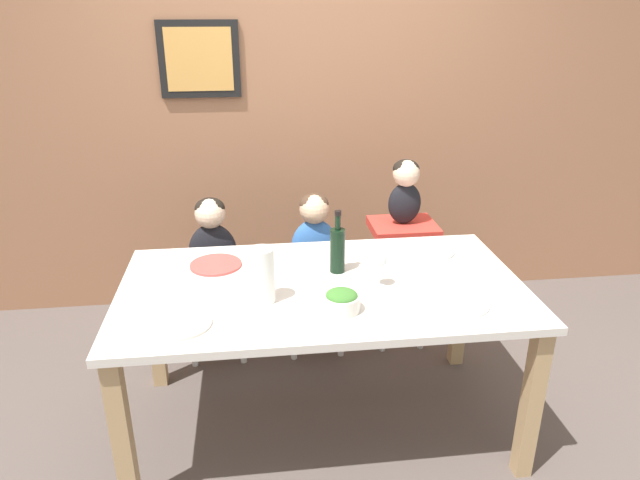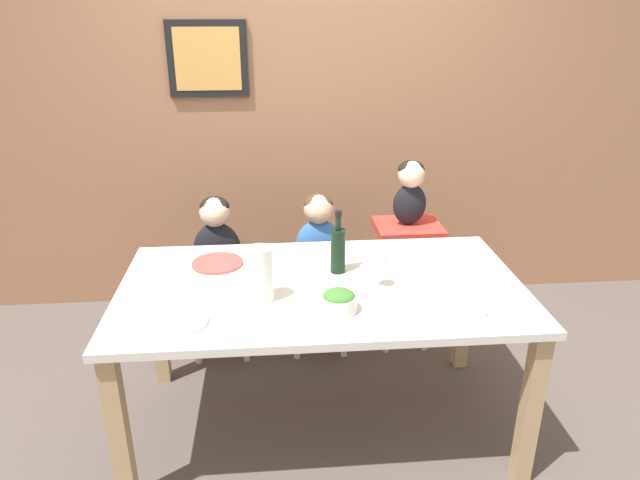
# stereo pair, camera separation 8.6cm
# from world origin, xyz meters

# --- Properties ---
(ground_plane) EXTENTS (14.00, 14.00, 0.00)m
(ground_plane) POSITION_xyz_m (0.00, 0.00, 0.00)
(ground_plane) COLOR #564C47
(wall_back) EXTENTS (10.00, 0.09, 2.70)m
(wall_back) POSITION_xyz_m (-0.00, 1.39, 1.35)
(wall_back) COLOR #9E6B4C
(wall_back) RESTS_ON ground_plane
(dining_table) EXTENTS (1.77, 0.97, 0.76)m
(dining_table) POSITION_xyz_m (0.00, 0.00, 0.67)
(dining_table) COLOR silver
(dining_table) RESTS_ON ground_plane
(chair_far_left) EXTENTS (0.43, 0.37, 0.47)m
(chair_far_left) POSITION_xyz_m (-0.52, 0.70, 0.39)
(chair_far_left) COLOR silver
(chair_far_left) RESTS_ON ground_plane
(chair_far_center) EXTENTS (0.43, 0.37, 0.47)m
(chair_far_center) POSITION_xyz_m (0.05, 0.70, 0.39)
(chair_far_center) COLOR silver
(chair_far_center) RESTS_ON ground_plane
(chair_right_highchair) EXTENTS (0.37, 0.31, 0.76)m
(chair_right_highchair) POSITION_xyz_m (0.55, 0.70, 0.59)
(chair_right_highchair) COLOR silver
(chair_right_highchair) RESTS_ON ground_plane
(person_child_left) EXTENTS (0.27, 0.17, 0.48)m
(person_child_left) POSITION_xyz_m (-0.52, 0.70, 0.72)
(person_child_left) COLOR black
(person_child_left) RESTS_ON chair_far_left
(person_child_center) EXTENTS (0.27, 0.17, 0.48)m
(person_child_center) POSITION_xyz_m (0.05, 0.70, 0.72)
(person_child_center) COLOR #3366B2
(person_child_center) RESTS_ON chair_far_center
(person_baby_right) EXTENTS (0.19, 0.15, 0.37)m
(person_baby_right) POSITION_xyz_m (0.55, 0.71, 0.98)
(person_baby_right) COLOR black
(person_baby_right) RESTS_ON chair_right_highchair
(wine_bottle) EXTENTS (0.07, 0.07, 0.30)m
(wine_bottle) POSITION_xyz_m (0.09, 0.12, 0.88)
(wine_bottle) COLOR black
(wine_bottle) RESTS_ON dining_table
(paper_towel_roll) EXTENTS (0.10, 0.10, 0.24)m
(paper_towel_roll) POSITION_xyz_m (-0.26, -0.12, 0.88)
(paper_towel_roll) COLOR white
(paper_towel_roll) RESTS_ON dining_table
(wine_glass_near) EXTENTS (0.07, 0.07, 0.17)m
(wine_glass_near) POSITION_xyz_m (0.24, -0.05, 0.88)
(wine_glass_near) COLOR white
(wine_glass_near) RESTS_ON dining_table
(salad_bowl_large) EXTENTS (0.15, 0.15, 0.09)m
(salad_bowl_large) POSITION_xyz_m (0.05, -0.24, 0.81)
(salad_bowl_large) COLOR silver
(salad_bowl_large) RESTS_ON dining_table
(dinner_plate_front_left) EXTENTS (0.24, 0.24, 0.01)m
(dinner_plate_front_left) POSITION_xyz_m (-0.59, -0.28, 0.77)
(dinner_plate_front_left) COLOR silver
(dinner_plate_front_left) RESTS_ON dining_table
(dinner_plate_back_left) EXTENTS (0.24, 0.24, 0.01)m
(dinner_plate_back_left) POSITION_xyz_m (-0.47, 0.25, 0.77)
(dinner_plate_back_left) COLOR #D14C47
(dinner_plate_back_left) RESTS_ON dining_table
(dinner_plate_back_right) EXTENTS (0.24, 0.24, 0.01)m
(dinner_plate_back_right) POSITION_xyz_m (0.58, 0.28, 0.77)
(dinner_plate_back_right) COLOR silver
(dinner_plate_back_right) RESTS_ON dining_table
(dinner_plate_front_right) EXTENTS (0.24, 0.24, 0.01)m
(dinner_plate_front_right) POSITION_xyz_m (0.54, -0.26, 0.77)
(dinner_plate_front_right) COLOR silver
(dinner_plate_front_right) RESTS_ON dining_table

